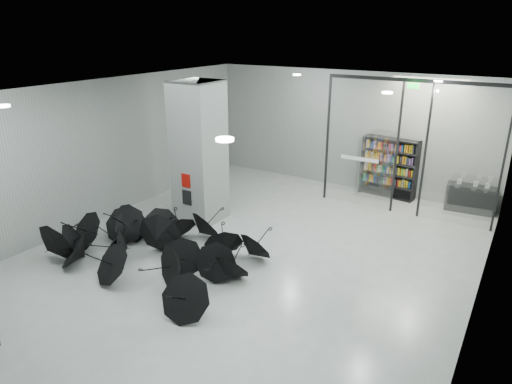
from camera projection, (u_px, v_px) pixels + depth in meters
The scene contains 9 objects.
room at pixel (231, 152), 9.66m from camera, with size 14.00×14.02×4.01m.
column at pixel (199, 153), 12.78m from camera, with size 1.20×1.20×4.00m, color slate.
fire_cabinet at pixel (186, 181), 12.51m from camera, with size 0.28×0.04×0.38m, color #A50A07.
info_panel at pixel (187, 198), 12.68m from camera, with size 0.30×0.03×0.42m, color black.
exit_sign at pixel (413, 86), 12.37m from camera, with size 0.30×0.06×0.15m, color #0CE533.
glass_partition at pixel (408, 143), 13.10m from camera, with size 5.06×0.08×4.00m.
bookshelf at pixel (389, 168), 14.90m from camera, with size 1.79×0.36×1.97m, color black, non-canonical shape.
shop_counter at pixel (470, 198), 13.85m from camera, with size 1.37×0.55×0.82m, color black.
umbrella_cluster at pixel (148, 248), 10.99m from camera, with size 5.28×4.08×1.28m.
Camera 1 is at (5.37, -7.69, 5.35)m, focal length 31.86 mm.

